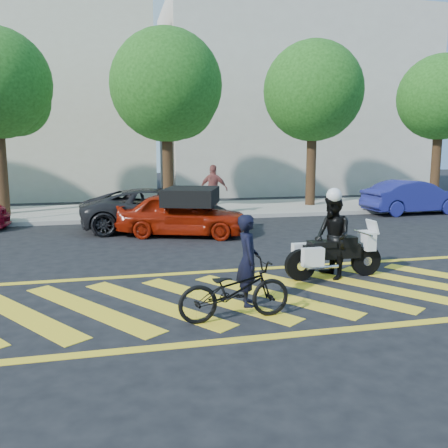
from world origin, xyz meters
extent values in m
plane|color=black|center=(0.00, 0.00, 0.00)|extent=(90.00, 90.00, 0.00)
cube|color=#9E998E|center=(0.00, 12.00, 0.07)|extent=(60.00, 5.00, 0.15)
cube|color=yellow|center=(-3.90, 0.00, 0.00)|extent=(2.43, 3.21, 0.01)
cube|color=yellow|center=(-2.80, 0.00, 0.00)|extent=(2.43, 3.21, 0.01)
cube|color=yellow|center=(-1.70, 0.00, 0.00)|extent=(2.43, 3.21, 0.01)
cube|color=yellow|center=(-0.60, 0.00, 0.00)|extent=(2.43, 3.21, 0.01)
cube|color=yellow|center=(0.50, 0.00, 0.00)|extent=(2.43, 3.21, 0.01)
cube|color=yellow|center=(1.60, 0.00, 0.00)|extent=(2.43, 3.21, 0.01)
cube|color=yellow|center=(2.70, 0.00, 0.00)|extent=(2.43, 3.21, 0.01)
cube|color=yellow|center=(3.80, 0.00, 0.00)|extent=(2.43, 3.21, 0.01)
cube|color=yellow|center=(0.00, -1.90, 0.00)|extent=(12.00, 0.20, 0.01)
cube|color=yellow|center=(0.00, 1.90, 0.00)|extent=(12.00, 0.20, 0.01)
cube|color=beige|center=(-8.00, 21.00, 5.00)|extent=(16.00, 8.00, 10.00)
cube|color=beige|center=(9.00, 21.00, 5.50)|extent=(16.00, 8.00, 11.00)
cylinder|color=black|center=(-6.50, 12.00, 2.00)|extent=(0.44, 0.44, 4.00)
sphere|color=#1B4713|center=(-5.90, 12.30, 4.53)|extent=(2.73, 2.73, 2.73)
cylinder|color=black|center=(0.00, 12.00, 2.00)|extent=(0.44, 0.44, 4.00)
sphere|color=#1B4713|center=(0.00, 12.00, 5.26)|extent=(4.60, 4.60, 4.60)
sphere|color=#1B4713|center=(0.60, 12.30, 4.58)|extent=(2.99, 2.99, 2.99)
cylinder|color=black|center=(6.50, 12.00, 2.00)|extent=(0.44, 0.44, 4.00)
sphere|color=#1B4713|center=(6.50, 12.00, 5.21)|extent=(4.40, 4.40, 4.40)
sphere|color=#1B4713|center=(7.10, 12.30, 4.55)|extent=(2.86, 2.86, 2.86)
cylinder|color=black|center=(13.00, 12.00, 2.00)|extent=(0.44, 0.44, 4.00)
sphere|color=#1B4713|center=(13.00, 12.00, 5.10)|extent=(4.00, 4.00, 4.00)
sphere|color=#1B4713|center=(13.60, 12.30, 4.50)|extent=(2.60, 2.60, 2.60)
imported|color=black|center=(-0.10, -0.44, 0.80)|extent=(0.46, 0.63, 1.60)
imported|color=black|center=(-0.50, -1.08, 0.48)|extent=(1.89, 0.78, 0.97)
cylinder|color=black|center=(1.40, 0.81, 0.32)|extent=(0.65, 0.16, 0.65)
cylinder|color=silver|center=(1.40, 0.81, 0.32)|extent=(0.20, 0.16, 0.20)
cylinder|color=black|center=(2.93, 0.85, 0.32)|extent=(0.65, 0.16, 0.65)
cylinder|color=silver|center=(2.93, 0.85, 0.32)|extent=(0.20, 0.16, 0.20)
cube|color=black|center=(2.11, 0.83, 0.57)|extent=(1.23, 0.29, 0.29)
cube|color=black|center=(2.41, 0.84, 0.77)|extent=(0.45, 0.31, 0.22)
cube|color=black|center=(1.87, 0.82, 0.75)|extent=(0.55, 0.35, 0.12)
cube|color=silver|center=(2.93, 0.85, 0.77)|extent=(0.23, 0.42, 0.39)
cube|color=silver|center=(1.55, 1.07, 0.54)|extent=(0.45, 0.19, 0.37)
cube|color=silver|center=(1.56, 0.56, 0.54)|extent=(0.45, 0.19, 0.37)
imported|color=black|center=(2.11, 0.83, 0.88)|extent=(0.69, 0.87, 1.76)
imported|color=maroon|center=(-0.22, 6.41, 0.68)|extent=(4.31, 2.88, 1.36)
imported|color=black|center=(-0.90, 7.80, 0.69)|extent=(5.02, 2.37, 1.38)
imported|color=silver|center=(-0.10, 8.22, 0.58)|extent=(3.57, 1.83, 1.16)
imported|color=navy|center=(9.90, 9.20, 0.70)|extent=(4.31, 1.67, 1.40)
imported|color=#924942|center=(1.57, 10.10, 1.11)|extent=(1.22, 0.95, 1.93)
camera|label=1|loc=(-2.35, -8.10, 2.72)|focal=38.00mm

